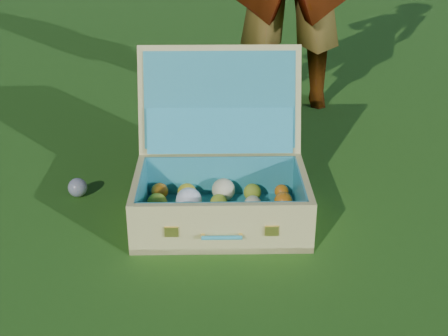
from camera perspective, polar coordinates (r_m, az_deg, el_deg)
ground at (r=2.08m, az=-2.89°, el=-2.69°), size 60.00×60.00×0.00m
stray_ball at (r=2.12m, az=-13.24°, el=-1.75°), size 0.06×0.06×0.06m
suitcase at (r=1.93m, az=-0.50°, el=-0.35°), size 0.59×0.56×0.48m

